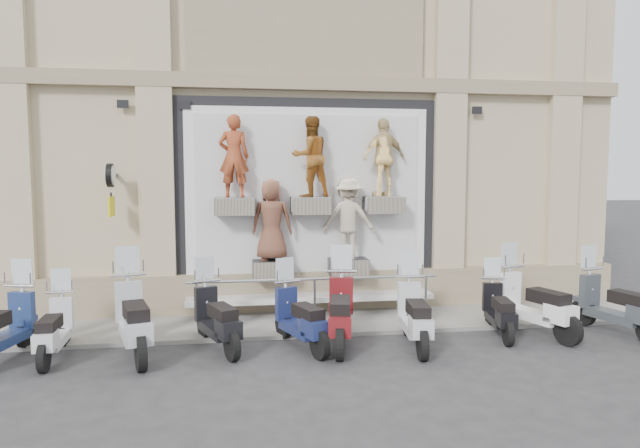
{
  "coord_description": "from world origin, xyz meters",
  "views": [
    {
      "loc": [
        -1.63,
        -9.01,
        3.03
      ],
      "look_at": [
        0.09,
        1.9,
        2.0
      ],
      "focal_mm": 32.0,
      "sensor_mm": 36.0,
      "label": 1
    }
  ],
  "objects_px": {
    "clock_sign_bracket": "(111,183)",
    "scooter_c": "(133,304)",
    "scooter_a": "(0,314)",
    "scooter_h": "(499,299)",
    "scooter_e": "(300,306)",
    "scooter_d": "(217,306)",
    "scooter_g": "(415,302)",
    "guard_rail": "(315,301)",
    "scooter_b": "(53,317)",
    "scooter_f": "(341,298)",
    "scooter_i": "(535,291)",
    "scooter_j": "(617,292)"
  },
  "relations": [
    {
      "from": "scooter_c",
      "to": "guard_rail",
      "type": "bearing_deg",
      "value": 9.49
    },
    {
      "from": "scooter_d",
      "to": "scooter_e",
      "type": "xyz_separation_m",
      "value": [
        1.41,
        -0.16,
        -0.02
      ]
    },
    {
      "from": "scooter_c",
      "to": "scooter_d",
      "type": "relative_size",
      "value": 1.14
    },
    {
      "from": "scooter_d",
      "to": "scooter_f",
      "type": "distance_m",
      "value": 2.12
    },
    {
      "from": "scooter_f",
      "to": "scooter_c",
      "type": "bearing_deg",
      "value": -168.08
    },
    {
      "from": "scooter_f",
      "to": "scooter_d",
      "type": "bearing_deg",
      "value": -171.87
    },
    {
      "from": "scooter_i",
      "to": "scooter_c",
      "type": "bearing_deg",
      "value": 163.28
    },
    {
      "from": "guard_rail",
      "to": "scooter_g",
      "type": "bearing_deg",
      "value": -50.19
    },
    {
      "from": "guard_rail",
      "to": "scooter_c",
      "type": "xyz_separation_m",
      "value": [
        -3.22,
        -1.52,
        0.41
      ]
    },
    {
      "from": "scooter_a",
      "to": "scooter_j",
      "type": "relative_size",
      "value": 0.98
    },
    {
      "from": "guard_rail",
      "to": "scooter_c",
      "type": "distance_m",
      "value": 3.59
    },
    {
      "from": "scooter_g",
      "to": "scooter_i",
      "type": "xyz_separation_m",
      "value": [
        2.43,
        0.36,
        0.04
      ]
    },
    {
      "from": "scooter_a",
      "to": "scooter_f",
      "type": "relative_size",
      "value": 0.93
    },
    {
      "from": "scooter_h",
      "to": "scooter_g",
      "type": "bearing_deg",
      "value": -155.41
    },
    {
      "from": "scooter_f",
      "to": "scooter_i",
      "type": "bearing_deg",
      "value": 13.64
    },
    {
      "from": "scooter_d",
      "to": "scooter_i",
      "type": "distance_m",
      "value": 5.79
    },
    {
      "from": "scooter_e",
      "to": "scooter_j",
      "type": "relative_size",
      "value": 0.93
    },
    {
      "from": "clock_sign_bracket",
      "to": "scooter_c",
      "type": "height_order",
      "value": "clock_sign_bracket"
    },
    {
      "from": "scooter_i",
      "to": "scooter_a",
      "type": "bearing_deg",
      "value": 163.05
    },
    {
      "from": "scooter_a",
      "to": "scooter_b",
      "type": "height_order",
      "value": "scooter_a"
    },
    {
      "from": "scooter_a",
      "to": "scooter_h",
      "type": "xyz_separation_m",
      "value": [
        8.48,
        0.15,
        -0.1
      ]
    },
    {
      "from": "clock_sign_bracket",
      "to": "scooter_h",
      "type": "distance_m",
      "value": 7.66
    },
    {
      "from": "scooter_c",
      "to": "scooter_j",
      "type": "height_order",
      "value": "scooter_c"
    },
    {
      "from": "scooter_g",
      "to": "guard_rail",
      "type": "bearing_deg",
      "value": 137.69
    },
    {
      "from": "scooter_b",
      "to": "scooter_f",
      "type": "distance_m",
      "value": 4.7
    },
    {
      "from": "scooter_d",
      "to": "guard_rail",
      "type": "bearing_deg",
      "value": 15.33
    },
    {
      "from": "scooter_b",
      "to": "scooter_g",
      "type": "height_order",
      "value": "scooter_g"
    },
    {
      "from": "scooter_f",
      "to": "guard_rail",
      "type": "bearing_deg",
      "value": 110.37
    },
    {
      "from": "guard_rail",
      "to": "scooter_i",
      "type": "height_order",
      "value": "scooter_i"
    },
    {
      "from": "scooter_g",
      "to": "scooter_b",
      "type": "bearing_deg",
      "value": -174.91
    },
    {
      "from": "scooter_g",
      "to": "scooter_j",
      "type": "distance_m",
      "value": 3.9
    },
    {
      "from": "scooter_b",
      "to": "scooter_e",
      "type": "height_order",
      "value": "scooter_e"
    },
    {
      "from": "clock_sign_bracket",
      "to": "scooter_g",
      "type": "distance_m",
      "value": 6.16
    },
    {
      "from": "scooter_a",
      "to": "scooter_c",
      "type": "xyz_separation_m",
      "value": [
        2.03,
        -0.01,
        0.09
      ]
    },
    {
      "from": "scooter_i",
      "to": "scooter_g",
      "type": "bearing_deg",
      "value": 170.77
    },
    {
      "from": "clock_sign_bracket",
      "to": "scooter_b",
      "type": "distance_m",
      "value": 2.93
    },
    {
      "from": "scooter_b",
      "to": "scooter_f",
      "type": "xyz_separation_m",
      "value": [
        4.69,
        -0.04,
        0.15
      ]
    },
    {
      "from": "scooter_b",
      "to": "scooter_d",
      "type": "bearing_deg",
      "value": 0.18
    },
    {
      "from": "clock_sign_bracket",
      "to": "scooter_e",
      "type": "xyz_separation_m",
      "value": [
        3.42,
        -2.01,
        -2.06
      ]
    },
    {
      "from": "guard_rail",
      "to": "scooter_g",
      "type": "distance_m",
      "value": 2.33
    },
    {
      "from": "clock_sign_bracket",
      "to": "scooter_g",
      "type": "xyz_separation_m",
      "value": [
        5.38,
        -2.24,
        -2.01
      ]
    },
    {
      "from": "scooter_a",
      "to": "scooter_f",
      "type": "distance_m",
      "value": 5.48
    },
    {
      "from": "scooter_e",
      "to": "scooter_i",
      "type": "relative_size",
      "value": 0.9
    },
    {
      "from": "scooter_a",
      "to": "scooter_e",
      "type": "height_order",
      "value": "scooter_a"
    },
    {
      "from": "scooter_h",
      "to": "scooter_c",
      "type": "bearing_deg",
      "value": -167.1
    },
    {
      "from": "scooter_g",
      "to": "scooter_j",
      "type": "relative_size",
      "value": 0.98
    },
    {
      "from": "guard_rail",
      "to": "scooter_h",
      "type": "distance_m",
      "value": 3.51
    },
    {
      "from": "scooter_c",
      "to": "scooter_f",
      "type": "relative_size",
      "value": 1.03
    },
    {
      "from": "scooter_g",
      "to": "scooter_j",
      "type": "xyz_separation_m",
      "value": [
        3.9,
        0.11,
        0.02
      ]
    },
    {
      "from": "scooter_b",
      "to": "scooter_i",
      "type": "bearing_deg",
      "value": -1.55
    }
  ]
}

